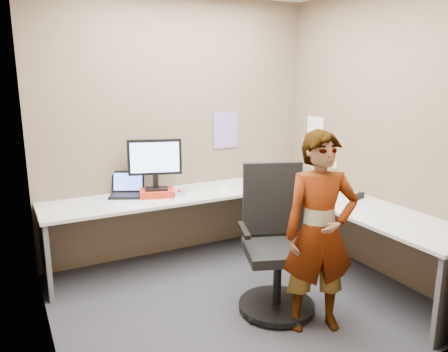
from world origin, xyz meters
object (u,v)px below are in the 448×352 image
office_chair (276,252)px  desk (259,215)px  person (320,233)px  monitor (155,160)px

office_chair → desk: bearing=90.6°
person → office_chair: bearing=127.5°
office_chair → person: bearing=-52.9°
monitor → person: 1.82m
desk → monitor: 1.14m
office_chair → person: 0.49m
desk → person: size_ratio=1.96×
office_chair → monitor: bearing=135.2°
desk → office_chair: bearing=-109.5°
office_chair → person: person is taller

